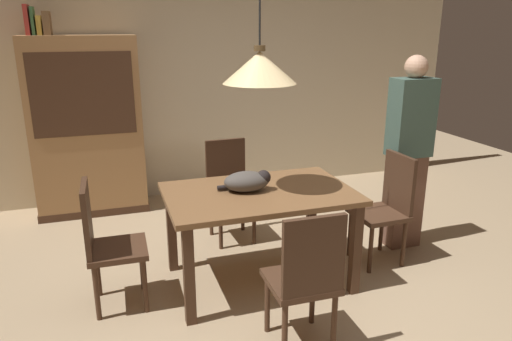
{
  "coord_description": "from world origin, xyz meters",
  "views": [
    {
      "loc": [
        -1.13,
        -2.81,
        1.94
      ],
      "look_at": [
        -0.03,
        0.55,
        0.85
      ],
      "focal_mm": 33.13,
      "sensor_mm": 36.0,
      "label": 1
    }
  ],
  "objects_px": {
    "dining_table": "(259,204)",
    "hutch_bookcase": "(88,131)",
    "person_standing": "(408,154)",
    "pendant_lamp": "(260,67)",
    "chair_right_side": "(387,204)",
    "chair_left_side": "(105,240)",
    "book_brown_thick": "(47,23)",
    "chair_near_front": "(306,276)",
    "book_green_slim": "(33,21)",
    "book_red_tall": "(27,20)",
    "cat_sleeping": "(248,181)",
    "book_yellow_short": "(40,25)",
    "chair_far_back": "(229,185)"
  },
  "relations": [
    {
      "from": "chair_right_side",
      "to": "book_green_slim",
      "type": "height_order",
      "value": "book_green_slim"
    },
    {
      "from": "dining_table",
      "to": "hutch_bookcase",
      "type": "distance_m",
      "value": 2.33
    },
    {
      "from": "person_standing",
      "to": "chair_right_side",
      "type": "bearing_deg",
      "value": -145.7
    },
    {
      "from": "chair_far_back",
      "to": "book_red_tall",
      "type": "xyz_separation_m",
      "value": [
        -1.66,
        1.09,
        1.48
      ]
    },
    {
      "from": "chair_near_front",
      "to": "chair_right_side",
      "type": "bearing_deg",
      "value": 37.95
    },
    {
      "from": "chair_near_front",
      "to": "book_yellow_short",
      "type": "height_order",
      "value": "book_yellow_short"
    },
    {
      "from": "dining_table",
      "to": "chair_near_front",
      "type": "relative_size",
      "value": 1.51
    },
    {
      "from": "book_red_tall",
      "to": "book_green_slim",
      "type": "relative_size",
      "value": 1.08
    },
    {
      "from": "book_green_slim",
      "to": "chair_right_side",
      "type": "bearing_deg",
      "value": -35.64
    },
    {
      "from": "hutch_bookcase",
      "to": "chair_far_back",
      "type": "bearing_deg",
      "value": -41.54
    },
    {
      "from": "chair_far_back",
      "to": "chair_near_front",
      "type": "relative_size",
      "value": 1.0
    },
    {
      "from": "chair_right_side",
      "to": "cat_sleeping",
      "type": "distance_m",
      "value": 1.25
    },
    {
      "from": "chair_far_back",
      "to": "hutch_bookcase",
      "type": "bearing_deg",
      "value": 138.46
    },
    {
      "from": "chair_right_side",
      "to": "book_green_slim",
      "type": "distance_m",
      "value": 3.68
    },
    {
      "from": "chair_right_side",
      "to": "pendant_lamp",
      "type": "bearing_deg",
      "value": -179.88
    },
    {
      "from": "chair_far_back",
      "to": "chair_right_side",
      "type": "relative_size",
      "value": 1.0
    },
    {
      "from": "chair_right_side",
      "to": "chair_near_front",
      "type": "distance_m",
      "value": 1.43
    },
    {
      "from": "hutch_bookcase",
      "to": "book_green_slim",
      "type": "bearing_deg",
      "value": 179.77
    },
    {
      "from": "book_yellow_short",
      "to": "book_brown_thick",
      "type": "height_order",
      "value": "book_brown_thick"
    },
    {
      "from": "chair_left_side",
      "to": "book_brown_thick",
      "type": "relative_size",
      "value": 3.88
    },
    {
      "from": "chair_right_side",
      "to": "book_yellow_short",
      "type": "relative_size",
      "value": 4.65
    },
    {
      "from": "chair_far_back",
      "to": "book_brown_thick",
      "type": "relative_size",
      "value": 3.88
    },
    {
      "from": "pendant_lamp",
      "to": "book_yellow_short",
      "type": "xyz_separation_m",
      "value": [
        -1.56,
        1.97,
        0.28
      ]
    },
    {
      "from": "book_brown_thick",
      "to": "person_standing",
      "type": "relative_size",
      "value": 0.14
    },
    {
      "from": "pendant_lamp",
      "to": "book_red_tall",
      "type": "height_order",
      "value": "pendant_lamp"
    },
    {
      "from": "chair_near_front",
      "to": "hutch_bookcase",
      "type": "xyz_separation_m",
      "value": [
        -1.23,
        2.85,
        0.38
      ]
    },
    {
      "from": "book_red_tall",
      "to": "book_brown_thick",
      "type": "bearing_deg",
      "value": 0.0
    },
    {
      "from": "cat_sleeping",
      "to": "book_red_tall",
      "type": "xyz_separation_m",
      "value": [
        -1.58,
        1.93,
        1.16
      ]
    },
    {
      "from": "hutch_bookcase",
      "to": "person_standing",
      "type": "bearing_deg",
      "value": -33.08
    },
    {
      "from": "book_brown_thick",
      "to": "hutch_bookcase",
      "type": "bearing_deg",
      "value": -0.33
    },
    {
      "from": "chair_far_back",
      "to": "chair_left_side",
      "type": "height_order",
      "value": "same"
    },
    {
      "from": "chair_far_back",
      "to": "chair_near_front",
      "type": "bearing_deg",
      "value": -89.92
    },
    {
      "from": "chair_far_back",
      "to": "person_standing",
      "type": "bearing_deg",
      "value": -24.36
    },
    {
      "from": "book_yellow_short",
      "to": "book_brown_thick",
      "type": "distance_m",
      "value": 0.07
    },
    {
      "from": "book_yellow_short",
      "to": "chair_right_side",
      "type": "bearing_deg",
      "value": -36.16
    },
    {
      "from": "dining_table",
      "to": "chair_right_side",
      "type": "relative_size",
      "value": 1.51
    },
    {
      "from": "chair_near_front",
      "to": "person_standing",
      "type": "xyz_separation_m",
      "value": [
        1.45,
        1.1,
        0.35
      ]
    },
    {
      "from": "book_green_slim",
      "to": "person_standing",
      "type": "distance_m",
      "value": 3.7
    },
    {
      "from": "chair_right_side",
      "to": "book_brown_thick",
      "type": "relative_size",
      "value": 3.88
    },
    {
      "from": "dining_table",
      "to": "chair_left_side",
      "type": "bearing_deg",
      "value": 179.9
    },
    {
      "from": "book_red_tall",
      "to": "book_green_slim",
      "type": "bearing_deg",
      "value": 0.0
    },
    {
      "from": "chair_near_front",
      "to": "book_green_slim",
      "type": "relative_size",
      "value": 3.58
    },
    {
      "from": "pendant_lamp",
      "to": "book_yellow_short",
      "type": "bearing_deg",
      "value": 128.44
    },
    {
      "from": "pendant_lamp",
      "to": "chair_far_back",
      "type": "bearing_deg",
      "value": 90.23
    },
    {
      "from": "person_standing",
      "to": "pendant_lamp",
      "type": "bearing_deg",
      "value": -171.33
    },
    {
      "from": "chair_near_front",
      "to": "chair_far_back",
      "type": "bearing_deg",
      "value": 90.08
    },
    {
      "from": "hutch_bookcase",
      "to": "dining_table",
      "type": "bearing_deg",
      "value": -57.93
    },
    {
      "from": "cat_sleeping",
      "to": "book_green_slim",
      "type": "height_order",
      "value": "book_green_slim"
    },
    {
      "from": "chair_near_front",
      "to": "hutch_bookcase",
      "type": "distance_m",
      "value": 3.12
    },
    {
      "from": "pendant_lamp",
      "to": "book_red_tall",
      "type": "bearing_deg",
      "value": 130.18
    }
  ]
}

